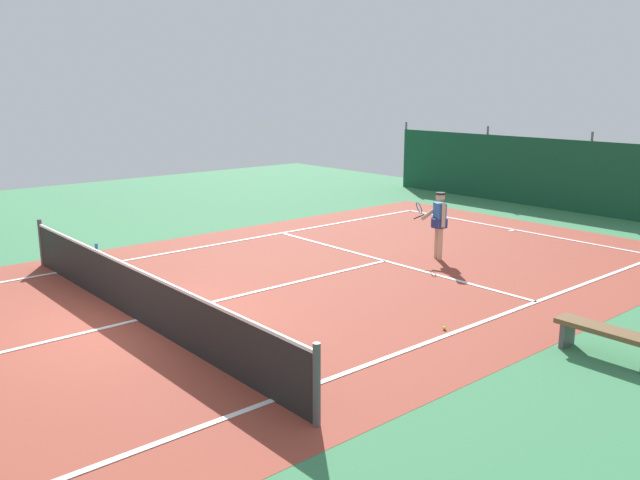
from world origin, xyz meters
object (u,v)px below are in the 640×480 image
(tennis_net, at_px, (136,293))
(water_bottle, at_px, (96,248))
(courtside_bench, at_px, (607,335))
(parked_car, at_px, (570,177))
(tennis_ball_near_player, at_px, (444,328))
(tennis_player, at_px, (439,220))

(tennis_net, bearing_deg, water_bottle, 165.00)
(courtside_bench, relative_size, water_bottle, 6.67)
(parked_car, height_order, courtside_bench, parked_car)
(tennis_net, relative_size, water_bottle, 42.17)
(tennis_net, height_order, water_bottle, tennis_net)
(tennis_ball_near_player, distance_m, water_bottle, 9.57)
(parked_car, relative_size, water_bottle, 18.18)
(tennis_player, bearing_deg, parked_car, -50.02)
(tennis_net, distance_m, tennis_ball_near_player, 5.49)
(tennis_net, xyz_separation_m, courtside_bench, (6.31, 4.77, -0.14))
(tennis_player, height_order, tennis_ball_near_player, tennis_player)
(tennis_player, relative_size, courtside_bench, 1.03)
(parked_car, distance_m, water_bottle, 17.12)
(tennis_net, bearing_deg, parked_car, 95.73)
(courtside_bench, bearing_deg, water_bottle, -164.05)
(tennis_net, distance_m, courtside_bench, 7.91)
(tennis_player, relative_size, parked_car, 0.38)
(tennis_ball_near_player, relative_size, courtside_bench, 0.04)
(courtside_bench, bearing_deg, tennis_ball_near_player, -158.64)
(tennis_net, distance_m, parked_car, 18.27)
(parked_car, distance_m, courtside_bench, 15.68)
(tennis_ball_near_player, xyz_separation_m, parked_car, (-5.73, 14.34, 0.81))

